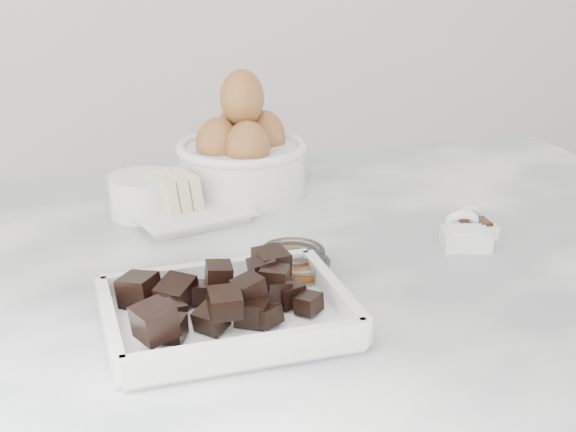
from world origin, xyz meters
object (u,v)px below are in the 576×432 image
object	(u,v)px
butter_plate	(183,202)
sugar_ramekin	(144,194)
salt_spoon	(465,234)
chocolate_dish	(226,305)
egg_bowl	(242,154)
vanilla_spoon	(473,225)
zest_bowl	(300,271)
honey_bowl	(292,261)

from	to	relation	value
butter_plate	sugar_ramekin	distance (m)	0.06
sugar_ramekin	salt_spoon	xyz separation A→B (m)	(0.37, -0.22, -0.02)
chocolate_dish	salt_spoon	distance (m)	0.35
egg_bowl	vanilla_spoon	xyz separation A→B (m)	(0.25, -0.24, -0.05)
egg_bowl	vanilla_spoon	world-z (taller)	egg_bowl
egg_bowl	butter_plate	bearing A→B (deg)	-144.80
butter_plate	zest_bowl	size ratio (longest dim) A/B	2.61
butter_plate	sugar_ramekin	bearing A→B (deg)	158.45
chocolate_dish	sugar_ramekin	distance (m)	0.35
chocolate_dish	zest_bowl	xyz separation A→B (m)	(0.10, 0.08, -0.01)
honey_bowl	vanilla_spoon	bearing A→B (deg)	11.37
honey_bowl	zest_bowl	bearing A→B (deg)	-88.40
honey_bowl	zest_bowl	xyz separation A→B (m)	(0.00, -0.03, -0.00)
honey_bowl	vanilla_spoon	world-z (taller)	vanilla_spoon
butter_plate	salt_spoon	size ratio (longest dim) A/B	2.24
honey_bowl	chocolate_dish	bearing A→B (deg)	-133.68
honey_bowl	salt_spoon	xyz separation A→B (m)	(0.23, 0.02, -0.00)
chocolate_dish	salt_spoon	bearing A→B (deg)	21.16
honey_bowl	vanilla_spoon	size ratio (longest dim) A/B	1.23
butter_plate	honey_bowl	xyz separation A→B (m)	(0.09, -0.22, -0.00)
butter_plate	salt_spoon	distance (m)	0.37
butter_plate	egg_bowl	xyz separation A→B (m)	(0.10, 0.07, 0.04)
sugar_ramekin	egg_bowl	world-z (taller)	egg_bowl
sugar_ramekin	zest_bowl	size ratio (longest dim) A/B	1.34
butter_plate	zest_bowl	bearing A→B (deg)	-70.13
chocolate_dish	honey_bowl	size ratio (longest dim) A/B	3.25
sugar_ramekin	vanilla_spoon	bearing A→B (deg)	-25.61
sugar_ramekin	salt_spoon	distance (m)	0.43
chocolate_dish	butter_plate	distance (m)	0.32
sugar_ramekin	honey_bowl	xyz separation A→B (m)	(0.14, -0.24, -0.01)
egg_bowl	zest_bowl	distance (m)	0.32
zest_bowl	butter_plate	bearing A→B (deg)	109.87
chocolate_dish	butter_plate	world-z (taller)	chocolate_dish
chocolate_dish	vanilla_spoon	distance (m)	0.39
honey_bowl	zest_bowl	distance (m)	0.03
butter_plate	sugar_ramekin	size ratio (longest dim) A/B	1.95
chocolate_dish	honey_bowl	bearing A→B (deg)	46.32
sugar_ramekin	butter_plate	bearing A→B (deg)	-21.55
salt_spoon	vanilla_spoon	bearing A→B (deg)	46.13
chocolate_dish	zest_bowl	distance (m)	0.12
sugar_ramekin	honey_bowl	distance (m)	0.28
butter_plate	honey_bowl	distance (m)	0.24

